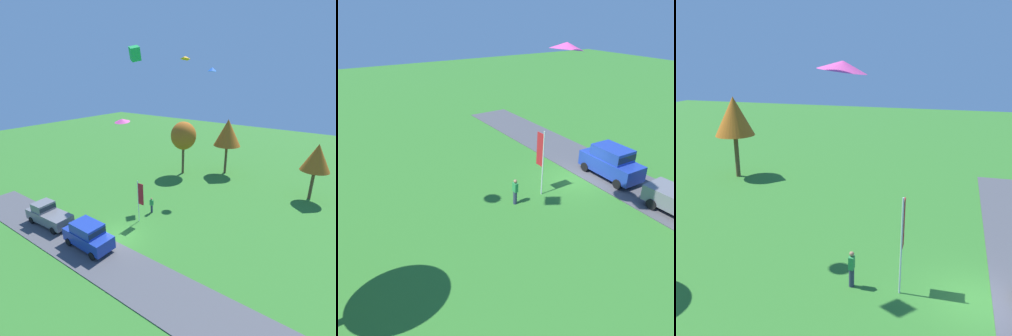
{
  "view_description": "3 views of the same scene",
  "coord_description": "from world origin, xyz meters",
  "views": [
    {
      "loc": [
        15.45,
        -13.83,
        14.02
      ],
      "look_at": [
        2.16,
        4.76,
        5.79
      ],
      "focal_mm": 28.0,
      "sensor_mm": 36.0,
      "label": 1
    },
    {
      "loc": [
        -15.09,
        15.06,
        11.13
      ],
      "look_at": [
        -0.86,
        6.31,
        2.92
      ],
      "focal_mm": 35.0,
      "sensor_mm": 36.0,
      "label": 2
    },
    {
      "loc": [
        -15.28,
        1.4,
        9.98
      ],
      "look_at": [
        1.93,
        6.41,
        4.76
      ],
      "focal_mm": 42.0,
      "sensor_mm": 36.0,
      "label": 3
    }
  ],
  "objects": [
    {
      "name": "ground_plane",
      "position": [
        0.0,
        0.0,
        0.0
      ],
      "size": [
        120.0,
        120.0,
        0.0
      ],
      "primitive_type": "plane",
      "color": "#337528"
    },
    {
      "name": "person_watching_sky",
      "position": [
        -0.43,
        5.38,
        0.88
      ],
      "size": [
        0.36,
        0.24,
        1.71
      ],
      "color": "#2D334C",
      "rests_on": "ground"
    },
    {
      "name": "tree_far_right",
      "position": [
        12.75,
        18.89,
        5.08
      ],
      "size": [
        3.18,
        3.18,
        6.71
      ],
      "color": "brown",
      "rests_on": "ground"
    },
    {
      "name": "flag_banner",
      "position": [
        -0.12,
        3.25,
        2.79
      ],
      "size": [
        0.71,
        0.08,
        4.4
      ],
      "color": "silver",
      "rests_on": "ground"
    },
    {
      "name": "kite_delta_near_flag",
      "position": [
        -3.57,
        4.86,
        9.63
      ],
      "size": [
        1.88,
        1.9,
        0.51
      ],
      "primitive_type": "cone",
      "rotation": [
        0.13,
        0.0,
        0.22
      ],
      "color": "#EA4C9E"
    }
  ]
}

